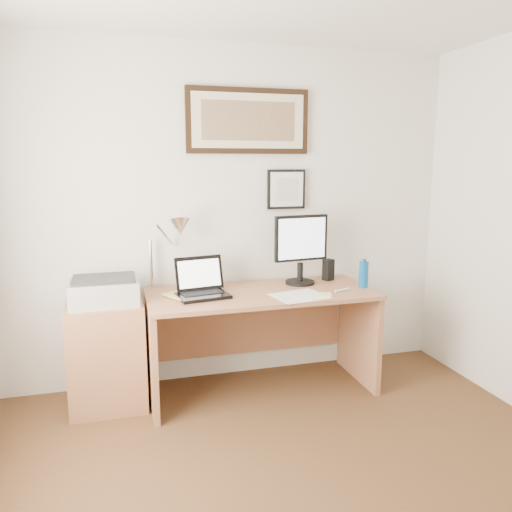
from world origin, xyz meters
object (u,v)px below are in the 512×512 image
object	(u,v)px
lcd_monitor	(301,246)
book	(173,298)
printer	(105,291)
water_bottle	(364,275)
desk	(258,320)
laptop	(202,287)
side_cabinet	(107,356)

from	to	relation	value
lcd_monitor	book	bearing A→B (deg)	-169.47
printer	water_bottle	bearing A→B (deg)	-4.44
desk	printer	world-z (taller)	printer
desk	laptop	world-z (taller)	laptop
printer	laptop	bearing A→B (deg)	-4.38
side_cabinet	book	distance (m)	0.60
side_cabinet	lcd_monitor	size ratio (longest dim) A/B	1.40
lcd_monitor	water_bottle	bearing A→B (deg)	-28.83
side_cabinet	lcd_monitor	xyz separation A→B (m)	(1.42, 0.09, 0.68)
water_bottle	printer	xyz separation A→B (m)	(-1.82, 0.14, -0.03)
laptop	book	bearing A→B (deg)	-166.15
book	lcd_monitor	xyz separation A→B (m)	(0.98, 0.18, 0.28)
side_cabinet	desk	distance (m)	1.08
book	printer	distance (m)	0.45
laptop	side_cabinet	bearing A→B (deg)	176.33
book	desk	size ratio (longest dim) A/B	0.16
water_bottle	book	distance (m)	1.39
side_cabinet	laptop	world-z (taller)	laptop
side_cabinet	water_bottle	distance (m)	1.89
desk	printer	distance (m)	1.11
desk	laptop	bearing A→B (deg)	-169.76
water_bottle	book	xyz separation A→B (m)	(-1.39, 0.04, -0.09)
book	printer	bearing A→B (deg)	167.05
water_bottle	laptop	distance (m)	1.19
laptop	printer	distance (m)	0.64
book	lcd_monitor	world-z (taller)	lcd_monitor
side_cabinet	printer	world-z (taller)	printer
book	water_bottle	bearing A→B (deg)	-1.72
side_cabinet	book	size ratio (longest dim) A/B	2.92
water_bottle	laptop	bearing A→B (deg)	175.53
desk	lcd_monitor	xyz separation A→B (m)	(0.35, 0.05, 0.53)
lcd_monitor	desk	bearing A→B (deg)	-171.12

